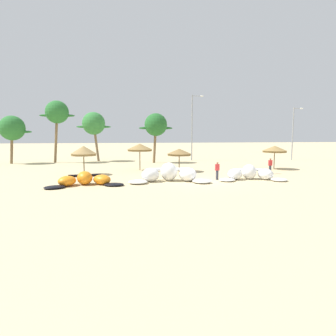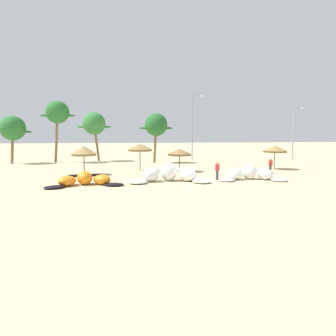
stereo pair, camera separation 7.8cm
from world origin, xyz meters
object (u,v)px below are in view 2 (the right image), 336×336
Objects in this scene: beach_umbrella_near_palms at (179,152)px; lamppost_west at (193,124)px; lamppost_west_center at (294,131)px; palm_left at (57,113)px; beach_umbrella_near_van at (84,151)px; kite_left at (169,174)px; person_by_umbrellas at (217,171)px; kite_far_left at (85,180)px; beach_umbrella_middle at (140,147)px; palm_leftmost at (13,128)px; palm_left_of_gap at (94,124)px; kite_left_of_center at (250,174)px; beach_umbrella_outermost at (275,149)px; palm_center_left at (156,125)px; person_near_kites at (270,166)px.

lamppost_west reaches higher than beach_umbrella_near_palms.
lamppost_west is 16.26m from lamppost_west_center.
beach_umbrella_near_van is at bearing -70.50° from palm_left.
kite_left is 0.82× the size of palm_left.
beach_umbrella_near_van reaches higher than person_by_umbrellas.
beach_umbrella_near_palms reaches higher than kite_far_left.
person_by_umbrellas is (6.26, -8.49, -1.78)m from beach_umbrella_middle.
palm_leftmost is at bearing 148.63° from beach_umbrella_near_palms.
lamppost_west_center is at bearing -1.94° from palm_left.
palm_left_of_gap is (10.84, 2.24, 0.78)m from palm_leftmost.
palm_leftmost is (-23.12, 19.23, 4.08)m from person_by_umbrellas.
kite_left_of_center is at bearing -53.34° from beach_umbrella_near_palms.
kite_left_of_center is at bearing -45.17° from palm_left.
beach_umbrella_outermost is 11.73m from person_by_umbrellas.
lamppost_west_center reaches higher than palm_center_left.
palm_left is (-10.96, 11.41, 4.56)m from beach_umbrella_middle.
lamppost_west_center reaches higher than palm_leftmost.
palm_leftmost is at bearing 120.21° from kite_far_left.
palm_center_left reaches higher than beach_umbrella_near_van.
beach_umbrella_near_palms is at bearing 126.66° from kite_left_of_center.
person_by_umbrellas is at bearing -71.70° from beach_umbrella_near_palms.
lamppost_west_center is at bearing 3.49° from palm_center_left.
lamppost_west_center is (25.32, 10.18, 2.11)m from beach_umbrella_middle.
kite_left_of_center is at bearing -55.15° from palm_left_of_gap.
palm_center_left is at bearing -5.55° from palm_leftmost.
person_near_kites is at bearing 12.93° from kite_far_left.
kite_left is at bearing -108.67° from beach_umbrella_near_palms.
kite_far_left is 7.01m from kite_left.
beach_umbrella_near_palms is 18.49m from palm_left_of_gap.
palm_center_left is at bearing -152.81° from lamppost_west.
palm_leftmost is 0.89× the size of palm_left_of_gap.
person_by_umbrellas is at bearing -53.61° from beach_umbrella_middle.
kite_left is 11.63m from person_near_kites.
lamppost_west reaches higher than beach_umbrella_outermost.
beach_umbrella_near_van is (-7.71, 5.56, 1.82)m from kite_left.
person_near_kites is at bearing -128.33° from lamppost_west_center.
beach_umbrella_middle is 14.21m from person_near_kites.
person_by_umbrellas is at bearing 2.46° from kite_left.
beach_umbrella_middle reaches higher than beach_umbrella_near_palms.
lamppost_west_center is at bearing 51.67° from person_near_kites.
beach_umbrella_near_van is at bearing 156.02° from person_by_umbrellas.
person_near_kites is at bearing 24.79° from person_by_umbrellas.
beach_umbrella_near_van reaches higher than kite_left.
kite_far_left is at bearing -177.46° from kite_left_of_center.
lamppost_west is (-0.02, 20.91, 5.14)m from kite_left_of_center.
lamppost_west is at bearing 45.26° from beach_umbrella_near_van.
beach_umbrella_outermost is at bearing -26.01° from palm_left.
palm_leftmost is 0.65× the size of lamppost_west.
palm_center_left is 7.03m from lamppost_west.
person_near_kites and person_by_umbrellas have the same top height.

